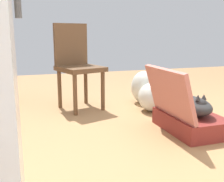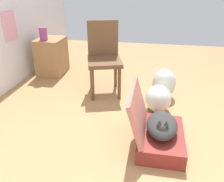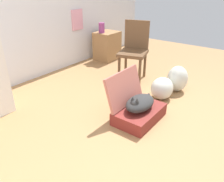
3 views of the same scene
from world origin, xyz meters
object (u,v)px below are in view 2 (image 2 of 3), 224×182
Objects in this scene: side_table at (52,56)px; chair at (104,56)px; cat at (162,125)px; plastic_bag_white at (158,99)px; vase_tall at (43,34)px; plastic_bag_clear at (164,83)px; suitcase_base at (160,139)px.

chair reaches higher than side_table.
plastic_bag_white is (0.67, 0.03, -0.07)m from cat.
vase_tall reaches higher than cat.
chair reaches higher than plastic_bag_clear.
side_table is at bearing 47.47° from suitcase_base.
suitcase_base is at bearing -71.70° from chair.
vase_tall is (-0.12, 0.04, 0.39)m from side_table.
side_table reaches higher than cat.
plastic_bag_clear is 0.68× the size of side_table.
chair reaches higher than vase_tall.
chair reaches higher than plastic_bag_white.
plastic_bag_clear is 1.95m from vase_tall.
vase_tall is at bearing 76.20° from plastic_bag_clear.
plastic_bag_clear is at bearing -1.84° from suitcase_base.
plastic_bag_clear reaches higher than plastic_bag_white.
plastic_bag_white is 0.61× the size of side_table.
side_table is at bearing 47.37° from cat.
plastic_bag_clear is 0.41× the size of chair.
vase_tall is 0.20× the size of chair.
vase_tall is at bearing 50.33° from suitcase_base.
cat is (-0.01, 0.00, 0.16)m from suitcase_base.
side_table is 1.14m from chair.
plastic_bag_clear reaches higher than cat.
plastic_bag_white is 0.38m from plastic_bag_clear.
chair is at bearing 35.31° from cat.
chair is (-0.41, -1.03, -0.16)m from vase_tall.
plastic_bag_clear is 0.87m from chair.
vase_tall is at bearing 64.94° from plastic_bag_white.
plastic_bag_white is at bearing -115.06° from vase_tall.
vase_tall is (0.45, 1.84, 0.48)m from plastic_bag_clear.
side_table is at bearing 72.35° from plastic_bag_clear.
suitcase_base is at bearing -177.14° from plastic_bag_white.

